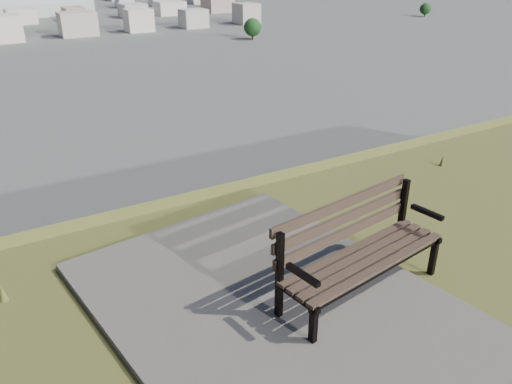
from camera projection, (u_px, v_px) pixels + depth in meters
park_bench at (357, 245)px, 4.67m from camera, size 1.86×0.83×0.94m
gravel_patch at (283, 312)px, 4.57m from camera, size 3.29×4.33×0.08m
arena at (33, 4)px, 246.94m from camera, size 56.24×26.48×23.19m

